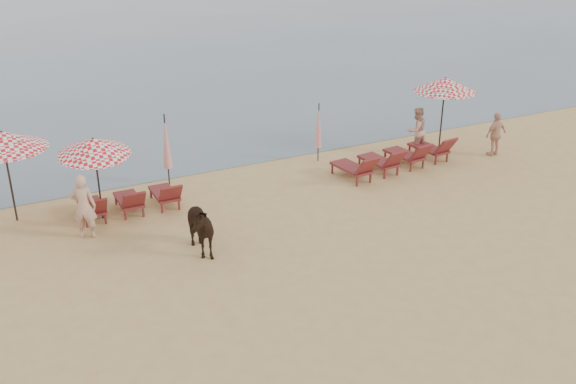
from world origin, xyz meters
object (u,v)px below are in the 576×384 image
(beachgoer_left, at_px, (84,206))
(umbrella_open_left_a, at_px, (2,140))
(lounger_cluster_right, at_px, (396,157))
(cow, at_px, (195,227))
(beachgoer_right_b, at_px, (496,134))
(lounger_cluster_left, at_px, (130,200))
(umbrella_open_right, at_px, (445,85))
(umbrella_open_left_b, at_px, (94,146))
(umbrella_closed_left, at_px, (166,142))
(umbrella_closed_right, at_px, (319,126))
(beachgoer_right_a, at_px, (416,130))

(beachgoer_left, bearing_deg, umbrella_open_left_a, -26.55)
(lounger_cluster_right, bearing_deg, cow, -169.03)
(beachgoer_left, xyz_separation_m, beachgoer_right_b, (14.41, -0.16, -0.11))
(lounger_cluster_right, relative_size, cow, 2.56)
(lounger_cluster_left, distance_m, umbrella_open_right, 11.76)
(umbrella_open_left_a, bearing_deg, lounger_cluster_left, -39.58)
(beachgoer_right_b, bearing_deg, umbrella_open_left_b, -7.85)
(cow, xyz_separation_m, beachgoer_right_b, (12.07, 2.02, 0.08))
(umbrella_closed_left, bearing_deg, lounger_cluster_right, -17.56)
(umbrella_closed_left, xyz_separation_m, umbrella_closed_right, (5.35, -0.33, -0.15))
(lounger_cluster_left, relative_size, umbrella_open_left_a, 1.05)
(lounger_cluster_left, relative_size, beachgoer_right_a, 1.65)
(umbrella_open_left_a, height_order, beachgoer_right_a, umbrella_open_left_a)
(lounger_cluster_left, distance_m, beachgoer_left, 1.79)
(umbrella_open_right, xyz_separation_m, cow, (-10.68, -3.38, -1.74))
(umbrella_open_left_a, xyz_separation_m, beachgoer_right_b, (16.00, -2.11, -1.61))
(umbrella_closed_right, relative_size, cow, 1.23)
(lounger_cluster_right, height_order, umbrella_closed_left, umbrella_closed_left)
(umbrella_open_left_a, relative_size, beachgoer_right_a, 1.58)
(lounger_cluster_right, bearing_deg, umbrella_open_left_b, 169.85)
(lounger_cluster_left, relative_size, cow, 1.65)
(umbrella_closed_right, bearing_deg, beachgoer_right_a, -13.93)
(umbrella_open_left_a, relative_size, umbrella_closed_right, 1.28)
(umbrella_open_left_b, distance_m, beachgoer_right_a, 11.50)
(umbrella_open_right, xyz_separation_m, beachgoer_right_a, (-0.98, 0.16, -1.61))
(umbrella_open_right, bearing_deg, cow, -158.02)
(umbrella_open_left_a, distance_m, cow, 5.95)
(lounger_cluster_left, bearing_deg, umbrella_open_right, 2.11)
(umbrella_open_left_a, xyz_separation_m, beachgoer_right_a, (13.63, -0.59, -1.56))
(beachgoer_right_a, bearing_deg, lounger_cluster_right, 27.64)
(umbrella_closed_right, bearing_deg, umbrella_closed_left, 176.51)
(beachgoer_right_a, bearing_deg, umbrella_open_left_a, -8.26)
(cow, distance_m, beachgoer_right_a, 10.32)
(lounger_cluster_left, distance_m, umbrella_open_left_b, 1.94)
(umbrella_open_left_a, xyz_separation_m, cow, (3.93, -4.13, -1.69))
(umbrella_open_left_b, xyz_separation_m, beachgoer_right_a, (11.42, 0.37, -1.33))
(lounger_cluster_left, distance_m, umbrella_closed_right, 7.19)
(umbrella_open_right, distance_m, beachgoer_right_a, 1.89)
(beachgoer_right_b, bearing_deg, umbrella_closed_right, -25.10)
(lounger_cluster_left, relative_size, umbrella_closed_left, 1.19)
(umbrella_open_left_a, relative_size, umbrella_open_right, 0.98)
(umbrella_open_right, xyz_separation_m, umbrella_closed_left, (-9.92, 1.38, -1.01))
(lounger_cluster_right, distance_m, umbrella_closed_left, 7.70)
(beachgoer_right_a, bearing_deg, umbrella_open_left_b, -3.89)
(cow, distance_m, beachgoer_right_b, 12.24)
(beachgoer_left, distance_m, beachgoer_right_a, 12.12)
(umbrella_open_left_a, bearing_deg, beachgoer_right_a, -23.64)
(beachgoer_right_a, bearing_deg, umbrella_closed_right, -19.70)
(umbrella_open_left_b, relative_size, beachgoer_left, 1.40)
(beachgoer_left, bearing_deg, umbrella_open_right, -150.44)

